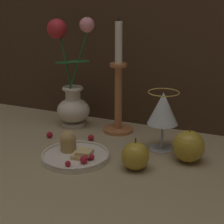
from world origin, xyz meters
name	(u,v)px	position (x,y,z in m)	size (l,w,h in m)	color
ground_plane	(109,148)	(0.00, 0.00, 0.00)	(2.40, 2.40, 0.00)	#9E8966
vase	(72,91)	(-0.18, 0.12, 0.11)	(0.16, 0.11, 0.34)	silver
plate_with_pastries	(74,153)	(-0.06, -0.09, 0.01)	(0.18, 0.18, 0.07)	silver
wine_glass	(163,110)	(0.13, 0.06, 0.11)	(0.08, 0.08, 0.16)	silver
candlestick	(118,94)	(-0.03, 0.13, 0.12)	(0.09, 0.09, 0.34)	#B77042
apple_beside_vase	(189,146)	(0.22, 0.01, 0.04)	(0.08, 0.08, 0.09)	#B2932D
apple_near_glass	(135,156)	(0.11, -0.09, 0.03)	(0.07, 0.07, 0.08)	#B2932D
berry_near_plate	(135,149)	(0.07, 0.01, 0.01)	(0.02, 0.02, 0.02)	#AD192D
berry_front_center	(49,135)	(-0.19, 0.00, 0.01)	(0.02, 0.02, 0.02)	#AD192D
berry_by_glass_stem	(91,138)	(-0.07, 0.03, 0.01)	(0.02, 0.02, 0.02)	#AD192D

